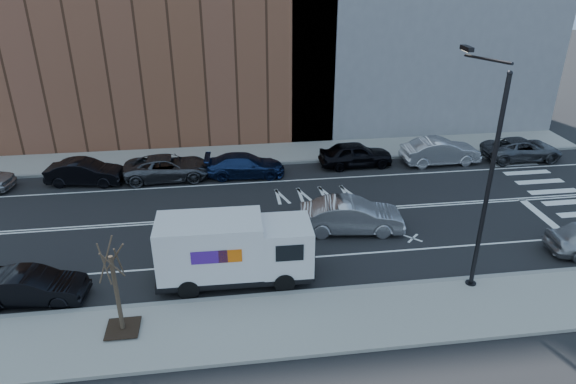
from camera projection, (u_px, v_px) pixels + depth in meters
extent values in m
plane|color=black|center=(283.00, 215.00, 27.31)|extent=(120.00, 120.00, 0.00)
cube|color=gray|center=(312.00, 322.00, 19.41)|extent=(44.00, 3.60, 0.15)
cube|color=gray|center=(267.00, 154.00, 35.13)|extent=(44.00, 3.60, 0.15)
cube|color=gray|center=(304.00, 293.00, 21.02)|extent=(44.00, 0.25, 0.17)
cube|color=gray|center=(269.00, 163.00, 33.52)|extent=(44.00, 0.25, 0.17)
cylinder|color=black|center=(488.00, 190.00, 19.60)|extent=(0.18, 0.18, 9.00)
cylinder|color=black|center=(470.00, 284.00, 21.51)|extent=(0.44, 0.44, 0.20)
sphere|color=black|center=(510.00, 73.00, 17.68)|extent=(0.20, 0.20, 0.20)
cylinder|color=black|center=(487.00, 59.00, 19.13)|extent=(0.11, 3.49, 0.48)
cube|color=black|center=(467.00, 48.00, 20.61)|extent=(0.25, 0.80, 0.18)
cube|color=#FFF2CC|center=(467.00, 51.00, 20.65)|extent=(0.18, 0.55, 0.03)
cube|color=black|center=(123.00, 328.00, 18.85)|extent=(1.20, 1.20, 0.04)
cylinder|color=#382B1E|center=(117.00, 294.00, 18.19)|extent=(0.16, 0.16, 3.20)
cylinder|color=#382B1E|center=(119.00, 261.00, 17.62)|extent=(0.06, 0.80, 1.44)
cylinder|color=#382B1E|center=(115.00, 257.00, 17.81)|extent=(0.81, 0.31, 1.19)
cylinder|color=#382B1E|center=(106.00, 259.00, 17.69)|extent=(0.58, 0.76, 1.50)
cylinder|color=#382B1E|center=(104.00, 264.00, 17.43)|extent=(0.47, 0.61, 1.37)
cylinder|color=#382B1E|center=(112.00, 265.00, 17.38)|extent=(0.72, 0.29, 1.13)
cube|color=black|center=(234.00, 271.00, 21.76)|extent=(6.38, 2.27, 0.31)
cube|color=silver|center=(286.00, 245.00, 21.51)|extent=(2.09, 2.24, 2.04)
cube|color=black|center=(311.00, 237.00, 21.49)|extent=(0.10, 1.89, 0.97)
cube|color=black|center=(290.00, 253.00, 20.38)|extent=(1.12, 0.06, 0.72)
cube|color=black|center=(284.00, 226.00, 22.37)|extent=(1.12, 0.06, 0.72)
cube|color=black|center=(310.00, 264.00, 22.06)|extent=(0.19, 2.05, 0.36)
cube|color=silver|center=(210.00, 246.00, 21.09)|extent=(4.34, 2.33, 2.35)
cube|color=#47198C|center=(209.00, 258.00, 20.00)|extent=(1.43, 0.05, 0.56)
cube|color=orange|center=(230.00, 256.00, 20.09)|extent=(0.92, 0.04, 0.56)
cube|color=#47198C|center=(210.00, 229.00, 22.05)|extent=(1.43, 0.05, 0.56)
cube|color=orange|center=(229.00, 228.00, 22.14)|extent=(0.92, 0.04, 0.56)
cylinder|color=black|center=(284.00, 282.00, 21.07)|extent=(0.86, 0.30, 0.86)
cylinder|color=black|center=(279.00, 256.00, 22.90)|extent=(0.86, 0.30, 0.86)
cylinder|color=black|center=(189.00, 289.00, 20.67)|extent=(0.86, 0.30, 0.86)
cylinder|color=black|center=(191.00, 261.00, 22.50)|extent=(0.86, 0.30, 0.86)
imported|color=black|center=(85.00, 172.00, 30.59)|extent=(4.64, 2.14, 1.47)
imported|color=#434449|center=(168.00, 168.00, 31.24)|extent=(5.35, 2.59, 1.47)
imported|color=#15244C|center=(245.00, 165.00, 31.65)|extent=(4.98, 2.27, 1.41)
imported|color=black|center=(356.00, 154.00, 33.05)|extent=(4.75, 2.03, 1.60)
imported|color=#B5B5BA|center=(440.00, 151.00, 33.43)|extent=(5.11, 1.92, 1.67)
imported|color=#484B50|center=(522.00, 149.00, 34.14)|extent=(5.21, 2.48, 1.44)
imported|color=#A09FA4|center=(352.00, 216.00, 25.41)|extent=(5.27, 2.36, 1.68)
imported|color=black|center=(32.00, 287.00, 20.36)|extent=(4.31, 1.81, 1.38)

